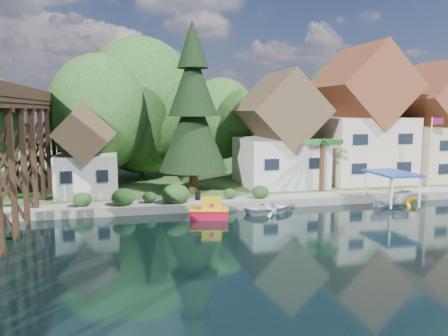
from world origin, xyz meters
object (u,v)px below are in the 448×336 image
(flagpole, at_px, (432,145))
(boat_white_a, at_px, (272,206))
(boat_canopy, at_px, (391,192))
(house_center, at_px, (360,123))
(boat_yellow, at_px, (403,196))
(shed, at_px, (87,156))
(palm_tree, at_px, (323,143))
(house_right, at_px, (439,129))
(conifer, at_px, (193,110))
(tugboat, at_px, (210,210))
(house_left, at_px, (279,137))

(flagpole, bearing_deg, boat_white_a, -166.57)
(boat_white_a, bearing_deg, boat_canopy, -111.30)
(house_center, distance_m, boat_yellow, 11.36)
(shed, relative_size, boat_yellow, 3.06)
(palm_tree, bearing_deg, shed, 171.32)
(flagpole, bearing_deg, house_right, 47.37)
(house_right, height_order, shed, house_right)
(conifer, distance_m, palm_tree, 11.90)
(house_center, relative_size, conifer, 0.92)
(house_right, distance_m, boat_white_a, 24.41)
(boat_yellow, bearing_deg, house_center, 7.91)
(house_center, height_order, shed, house_center)
(conifer, bearing_deg, house_right, 3.92)
(house_center, bearing_deg, tugboat, -149.03)
(house_left, xyz_separation_m, conifer, (-8.78, -1.83, 2.62))
(house_left, relative_size, flagpole, 1.66)
(house_center, relative_size, boat_canopy, 3.18)
(palm_tree, distance_m, boat_white_a, 9.02)
(house_left, bearing_deg, tugboat, -131.04)
(tugboat, bearing_deg, boat_yellow, 3.68)
(shed, bearing_deg, boat_yellow, -16.74)
(shed, height_order, boat_yellow, shed)
(house_left, relative_size, conifer, 0.73)
(boat_white_a, distance_m, boat_canopy, 10.08)
(house_center, xyz_separation_m, flagpole, (4.15, -5.77, -1.85))
(boat_yellow, bearing_deg, tugboat, 109.75)
(palm_tree, relative_size, flagpole, 0.75)
(house_left, bearing_deg, house_center, 3.18)
(palm_tree, relative_size, tugboat, 1.62)
(house_left, xyz_separation_m, boat_canopy, (6.14, -9.61, -3.93))
(shed, xyz_separation_m, conifer, (9.22, -0.33, 3.93))
(house_left, distance_m, flagpole, 14.18)
(palm_tree, height_order, tugboat, palm_tree)
(conifer, xyz_separation_m, boat_canopy, (14.92, -7.78, -6.55))
(house_center, relative_size, house_right, 1.12)
(tugboat, distance_m, boat_canopy, 15.10)
(palm_tree, xyz_separation_m, tugboat, (-11.35, -5.65, -4.22))
(flagpole, xyz_separation_m, boat_yellow, (-5.54, -3.93, -3.89))
(conifer, xyz_separation_m, flagpole, (21.93, -3.43, -3.19))
(shed, height_order, tugboat, shed)
(palm_tree, relative_size, boat_canopy, 1.13)
(shed, relative_size, tugboat, 2.57)
(palm_tree, bearing_deg, boat_canopy, -53.28)
(palm_tree, xyz_separation_m, boat_canopy, (3.72, -4.99, -3.62))
(boat_white_a, distance_m, boat_yellow, 11.52)
(boat_white_a, relative_size, boat_canopy, 1.01)
(tugboat, distance_m, boat_white_a, 5.11)
(house_right, distance_m, palm_tree, 16.28)
(house_right, distance_m, flagpole, 7.26)
(house_left, xyz_separation_m, tugboat, (-8.94, -10.27, -4.53))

